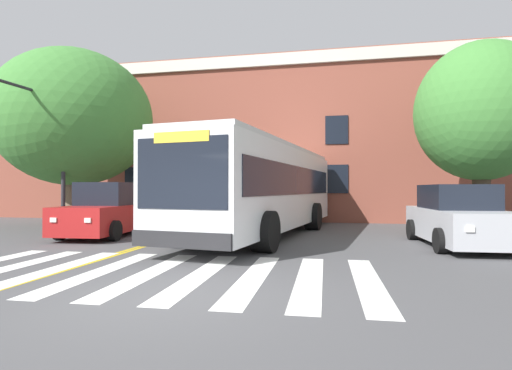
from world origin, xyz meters
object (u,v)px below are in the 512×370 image
object	(u,v)px
car_silver_far_lane	(458,218)
traffic_light_far_corner	(35,130)
car_red_near_lane	(110,212)
street_tree_curbside_large	(481,112)
street_tree_curbside_small	(74,118)
city_bus	(265,187)

from	to	relation	value
car_silver_far_lane	traffic_light_far_corner	bearing A→B (deg)	179.12
car_red_near_lane	street_tree_curbside_large	bearing A→B (deg)	12.03
car_red_near_lane	car_silver_far_lane	bearing A→B (deg)	-2.36
car_red_near_lane	traffic_light_far_corner	xyz separation A→B (m)	(-2.87, -0.25, 2.96)
car_red_near_lane	street_tree_curbside_large	xyz separation A→B (m)	(13.05, 2.78, 3.58)
street_tree_curbside_small	city_bus	bearing A→B (deg)	-11.53
car_red_near_lane	car_silver_far_lane	world-z (taller)	car_red_near_lane
city_bus	street_tree_curbside_large	bearing A→B (deg)	13.08
traffic_light_far_corner	street_tree_curbside_large	xyz separation A→B (m)	(15.92, 3.03, 0.63)
traffic_light_far_corner	car_silver_far_lane	bearing A→B (deg)	-0.88
car_silver_far_lane	street_tree_curbside_small	size ratio (longest dim) A/B	0.50
traffic_light_far_corner	street_tree_curbside_large	world-z (taller)	street_tree_curbside_large
car_red_near_lane	car_silver_far_lane	size ratio (longest dim) A/B	1.02
city_bus	car_red_near_lane	size ratio (longest dim) A/B	2.47
city_bus	street_tree_curbside_large	distance (m)	8.28
street_tree_curbside_large	car_silver_far_lane	bearing A→B (deg)	-117.41
street_tree_curbside_large	street_tree_curbside_small	distance (m)	16.58
car_silver_far_lane	street_tree_curbside_large	xyz separation A→B (m)	(1.69, 3.25, 3.62)
street_tree_curbside_small	street_tree_curbside_large	bearing A→B (deg)	-0.20
city_bus	street_tree_curbside_large	xyz separation A→B (m)	(7.62, 1.77, 2.72)
city_bus	traffic_light_far_corner	distance (m)	8.65
city_bus	street_tree_curbside_small	distance (m)	9.65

